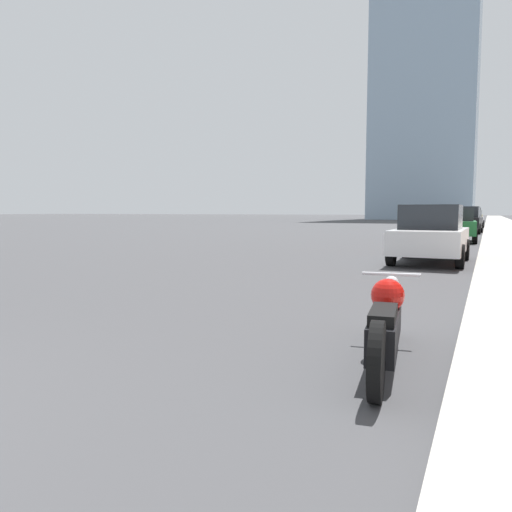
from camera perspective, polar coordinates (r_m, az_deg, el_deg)
The scene contains 8 objects.
sidewalk at distance 40.50m, azimuth 27.06°, elevation 2.65°, with size 3.48×240.00×0.15m.
distant_tower at distance 99.60m, azimuth 18.99°, elevation 21.74°, with size 17.02×17.02×60.69m.
motorcycle at distance 4.90m, azimuth 14.59°, elevation -7.45°, with size 0.62×2.54×0.78m.
parked_car_white at distance 14.70m, azimuth 19.35°, elevation 2.37°, with size 1.93×4.05×1.61m.
parked_car_green at distance 25.25m, azimuth 21.90°, elevation 3.33°, with size 1.94×3.89×1.56m.
parked_car_black at distance 35.40m, azimuth 22.97°, elevation 3.81°, with size 1.94×4.32×1.74m.
parked_car_silver at distance 46.08m, azimuth 23.43°, elevation 3.91°, with size 1.97×3.96×1.53m.
parked_car_yellow at distance 58.85m, azimuth 23.55°, elevation 4.18°, with size 1.94×4.38×1.79m.
Camera 1 is at (4.86, -0.45, 1.44)m, focal length 35.00 mm.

